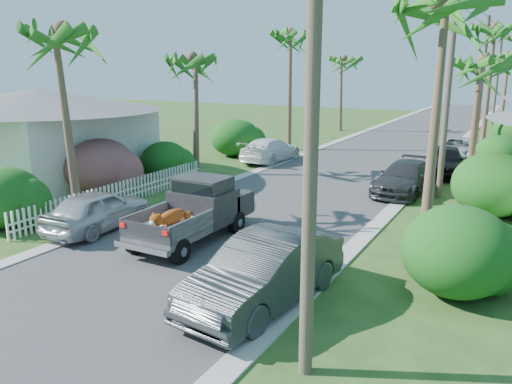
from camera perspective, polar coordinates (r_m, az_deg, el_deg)
The scene contains 32 objects.
ground at distance 14.37m, azimuth -12.24°, elevation -9.44°, with size 120.00×120.00×0.00m, color #27471A.
road at distance 36.37m, azimuth 14.42°, elevation 4.67°, with size 8.00×100.00×0.02m, color #38383A.
curb_left at distance 37.65m, azimuth 8.07°, elevation 5.31°, with size 0.60×100.00×0.06m, color #A5A39E.
curb_right at distance 35.57m, azimuth 21.14°, elevation 4.00°, with size 0.60×100.00×0.06m, color #A5A39E.
pickup_truck at distance 16.96m, azimuth -6.56°, elevation -1.92°, with size 1.98×5.12×2.06m.
parked_car_rn at distance 12.23m, azimuth 0.99°, elevation -9.14°, with size 1.77×5.06×1.67m, color #323538.
parked_car_rm at distance 23.93m, azimuth 16.65°, elevation 1.55°, with size 2.01×4.94×1.43m, color #292B2D.
parked_car_rf at distance 28.64m, azimuth 20.70°, elevation 3.36°, with size 1.87×4.66×1.59m, color black.
parked_car_rd at distance 34.13m, azimuth 22.09°, elevation 4.61°, with size 2.20×4.78×1.33m, color silver.
parked_car_ln at distance 18.57m, azimuth -17.60°, elevation -2.00°, with size 1.72×4.28×1.46m, color #B6BABE.
parked_car_lf at distance 30.76m, azimuth 1.67°, elevation 4.81°, with size 2.03×4.98×1.45m, color white.
palm_l_a at distance 19.80m, azimuth -21.66°, elevation 16.82°, with size 4.40×4.40×8.20m.
palm_l_b at distance 26.85m, azimuth -7.06°, elevation 15.00°, with size 4.40×4.40×7.40m.
palm_l_c at distance 35.19m, azimuth 3.98°, elevation 17.69°, with size 4.40×4.40×9.20m.
palm_l_d at distance 46.44m, azimuth 9.83°, elevation 14.81°, with size 4.40×4.40×7.70m.
palm_r_a at distance 16.13m, azimuth 20.82°, elevation 19.50°, with size 4.40×4.40×8.70m.
palm_r_b at distance 24.93m, azimuth 24.36°, elevation 13.53°, with size 4.40×4.40×7.20m.
palm_r_c at distance 36.01m, azimuth 25.67°, elevation 16.63°, with size 4.40×4.40×9.40m.
palm_r_d at distance 49.90m, azimuth 26.93°, elevation 13.82°, with size 4.40×4.40×8.00m.
shrub_l_a at distance 20.12m, azimuth -26.89°, elevation -0.58°, with size 2.60×2.86×2.20m, color #174F16.
shrub_l_b at distance 23.37m, azimuth -17.33°, elevation 2.67°, with size 3.00×3.30×2.60m, color #B3195C.
shrub_l_c at distance 26.04m, azimuth -10.37°, elevation 3.52°, with size 2.40×2.64×2.00m, color #174F16.
shrub_l_d at distance 32.83m, azimuth -2.38°, elevation 6.23°, with size 3.20×3.52×2.40m, color #174F16.
shrub_r_a at distance 13.65m, azimuth 22.07°, elevation -6.27°, with size 2.80×3.08×2.30m, color #174F16.
shrub_r_b at distance 21.32m, azimuth 25.35°, elevation 0.76°, with size 3.00×3.30×2.50m, color #174F16.
shrub_r_c at distance 30.21m, azimuth 25.96°, elevation 3.86°, with size 2.60×2.86×2.10m, color #174F16.
picket_fence at distance 21.94m, azimuth -14.83°, elevation -0.01°, with size 0.10×11.00×1.00m, color white.
house_left at distance 27.79m, azimuth -23.50°, elevation 5.58°, with size 9.00×8.00×4.60m.
utility_pole_a at distance 8.54m, azimuth 6.36°, elevation 6.91°, with size 1.60×0.26×9.00m.
utility_pole_b at distance 23.08m, azimuth 21.07°, elevation 10.52°, with size 1.60×0.26×9.00m.
utility_pole_c at distance 37.98m, azimuth 24.39°, elevation 11.23°, with size 1.60×0.26×9.00m.
utility_pole_d at distance 52.94m, azimuth 25.83°, elevation 11.53°, with size 1.60×0.26×9.00m.
Camera 1 is at (8.83, -9.83, 5.64)m, focal length 35.00 mm.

